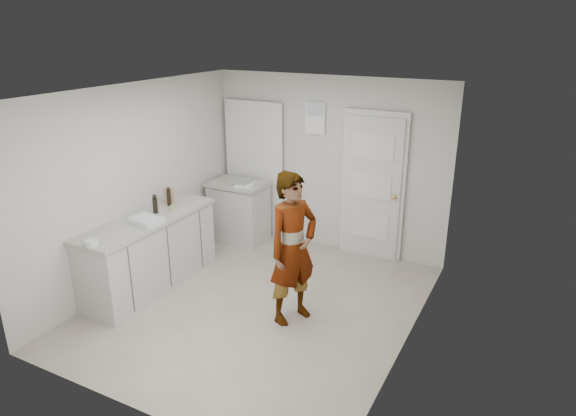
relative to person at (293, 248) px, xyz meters
The scene contains 12 objects.
ground 0.99m from the person, behind, with size 4.00×4.00×0.00m, color #A39989.
room_shell 2.12m from the person, 108.12° to the left, with size 4.00×4.00×4.00m.
main_counter 1.99m from the person, behind, with size 0.64×1.96×0.93m.
side_counter 2.40m from the person, 137.18° to the left, with size 0.84×0.61×0.93m.
person is the anchor object (origin of this frame).
cake_mix_box 2.10m from the person, 168.10° to the left, with size 0.12×0.06×0.20m, color #98694C.
spice_jar 1.82m from the person, behind, with size 0.05×0.05×0.07m, color tan.
oil_cruet_a 1.95m from the person, behind, with size 0.06×0.06×0.25m.
oil_cruet_b 2.00m from the person, behind, with size 0.06×0.06×0.25m.
baking_dish 1.83m from the person, behind, with size 0.41×0.32×0.07m.
egg_bowl 2.16m from the person, 151.02° to the right, with size 0.14×0.14×0.06m.
papers 2.22m from the person, 135.46° to the left, with size 0.27×0.34×0.01m, color white.
Camera 1 is at (2.77, -4.58, 3.17)m, focal length 32.00 mm.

